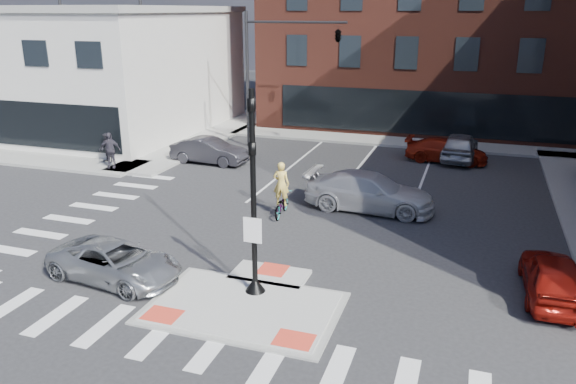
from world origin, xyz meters
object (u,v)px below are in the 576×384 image
(bg_car_dark, at_px, (209,151))
(cyclist, at_px, (281,198))
(bg_car_red, at_px, (446,151))
(pedestrian_a, at_px, (107,148))
(red_sedan, at_px, (553,276))
(bg_car_silver, at_px, (460,146))
(pedestrian_b, at_px, (110,150))
(white_pickup, at_px, (370,192))
(silver_suv, at_px, (115,262))

(bg_car_dark, relative_size, cyclist, 1.86)
(bg_car_red, relative_size, pedestrian_a, 2.76)
(red_sedan, distance_m, bg_car_red, 15.47)
(bg_car_silver, distance_m, pedestrian_b, 19.07)
(red_sedan, bearing_deg, cyclist, -23.58)
(bg_car_silver, bearing_deg, bg_car_red, 49.64)
(white_pickup, bearing_deg, bg_car_red, -13.48)
(bg_car_red, bearing_deg, bg_car_silver, -39.75)
(silver_suv, xyz_separation_m, white_pickup, (6.28, 8.97, 0.18))
(bg_car_dark, distance_m, pedestrian_b, 5.21)
(white_pickup, xyz_separation_m, cyclist, (-3.28, -1.88, -0.02))
(white_pickup, relative_size, pedestrian_b, 2.89)
(bg_car_red, bearing_deg, cyclist, 155.16)
(cyclist, bearing_deg, bg_car_silver, -123.71)
(white_pickup, height_order, pedestrian_b, pedestrian_b)
(pedestrian_b, bearing_deg, bg_car_silver, 3.12)
(cyclist, bearing_deg, silver_suv, 62.37)
(pedestrian_b, bearing_deg, bg_car_dark, 13.10)
(bg_car_dark, xyz_separation_m, pedestrian_a, (-5.03, -2.13, 0.25))
(bg_car_red, distance_m, pedestrian_b, 18.17)
(bg_car_silver, height_order, bg_car_red, bg_car_silver)
(white_pickup, height_order, pedestrian_a, pedestrian_a)
(cyclist, height_order, pedestrian_a, cyclist)
(bg_car_dark, distance_m, bg_car_silver, 13.99)
(bg_car_dark, bearing_deg, pedestrian_a, 115.78)
(white_pickup, bearing_deg, red_sedan, -129.69)
(white_pickup, height_order, cyclist, cyclist)
(silver_suv, xyz_separation_m, pedestrian_a, (-8.53, 11.51, 0.35))
(bg_car_dark, bearing_deg, bg_car_silver, -65.50)
(red_sedan, xyz_separation_m, cyclist, (-9.81, 3.96, 0.09))
(bg_car_dark, xyz_separation_m, pedestrian_b, (-4.24, -3.00, 0.39))
(red_sedan, height_order, pedestrian_b, pedestrian_b)
(white_pickup, bearing_deg, silver_suv, 147.14)
(bg_car_dark, xyz_separation_m, cyclist, (6.50, -6.55, 0.07))
(bg_car_dark, distance_m, cyclist, 9.23)
(cyclist, relative_size, pedestrian_b, 1.21)
(red_sedan, xyz_separation_m, bg_car_dark, (-16.31, 10.51, 0.02))
(bg_car_silver, xyz_separation_m, pedestrian_b, (-17.23, -8.16, 0.31))
(bg_car_red, xyz_separation_m, cyclist, (-5.83, -11.00, 0.12))
(silver_suv, relative_size, cyclist, 1.91)
(white_pickup, xyz_separation_m, bg_car_silver, (3.22, 9.83, -0.00))
(silver_suv, height_order, bg_car_red, bg_car_red)
(pedestrian_b, bearing_deg, pedestrian_a, 110.21)
(silver_suv, bearing_deg, white_pickup, -27.69)
(bg_car_silver, xyz_separation_m, bg_car_red, (-0.67, -0.72, -0.14))
(bg_car_dark, bearing_deg, red_sedan, -119.96)
(pedestrian_a, bearing_deg, red_sedan, -8.35)
(pedestrian_a, bearing_deg, bg_car_dark, 36.03)
(red_sedan, distance_m, cyclist, 10.58)
(bg_car_dark, relative_size, bg_car_red, 0.96)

